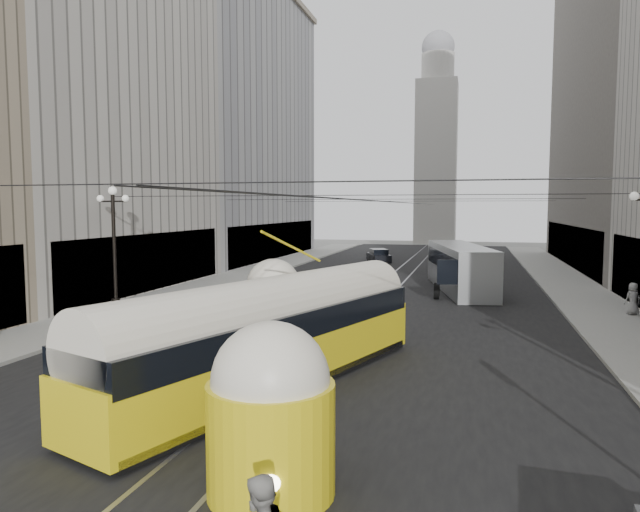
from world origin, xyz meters
The scene contains 16 objects.
road centered at (0.00, 32.50, 0.00)m, with size 20.00×85.00×0.02m, color black.
sidewalk_left centered at (-12.00, 36.00, 0.07)m, with size 4.00×72.00×0.15m, color gray.
sidewalk_right centered at (12.00, 36.00, 0.07)m, with size 4.00×72.00×0.15m, color gray.
rail_left centered at (-0.75, 32.50, 0.00)m, with size 0.12×85.00×0.04m, color gray.
rail_right centered at (0.75, 32.50, 0.00)m, with size 0.12×85.00×0.04m, color gray.
building_left_mid centered at (-20.00, 24.00, 17.31)m, with size 12.60×20.60×34.60m.
building_left_far centered at (-19.99, 48.00, 14.31)m, with size 12.60×28.60×28.60m.
distant_tower centered at (0.00, 80.00, 14.97)m, with size 6.00×6.00×31.36m.
lamppost_left_mid centered at (-12.60, 18.00, 3.74)m, with size 1.86×0.44×6.37m.
catenary centered at (0.12, 31.49, 5.88)m, with size 25.00×72.00×0.23m.
streetcar centered at (-0.27, 8.04, 1.65)m, with size 6.74×14.69×3.38m.
city_bus centered at (4.75, 30.09, 1.64)m, with size 4.88×12.12×2.99m.
sedan_white_far centered at (3.10, 43.06, 0.58)m, with size 2.82×4.40×1.29m.
sedan_dark_far centered at (-3.48, 48.20, 0.58)m, with size 3.08×4.42×1.29m.
pedestrian_crossing_a centered at (-2.95, 5.00, 0.87)m, with size 0.64×0.42×1.74m, color black.
pedestrian_sidewalk_right centered at (13.22, 22.94, 0.95)m, with size 0.78×0.48×1.59m, color gray.
Camera 1 is at (5.49, -7.92, 5.46)m, focal length 32.00 mm.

